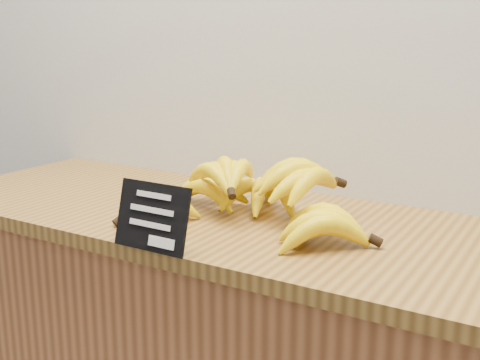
# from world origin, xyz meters

# --- Properties ---
(counter_top) EXTENTS (1.57, 0.54, 0.03)m
(counter_top) POSITION_xyz_m (0.17, 2.75, 0.92)
(counter_top) COLOR olive
(counter_top) RESTS_ON counter
(chalkboard_sign) EXTENTS (0.15, 0.04, 0.12)m
(chalkboard_sign) POSITION_xyz_m (0.11, 2.49, 0.99)
(chalkboard_sign) COLOR black
(chalkboard_sign) RESTS_ON counter_top
(banana_pile) EXTENTS (0.58, 0.35, 0.12)m
(banana_pile) POSITION_xyz_m (0.16, 2.74, 0.98)
(banana_pile) COLOR #FFE50A
(banana_pile) RESTS_ON counter_top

